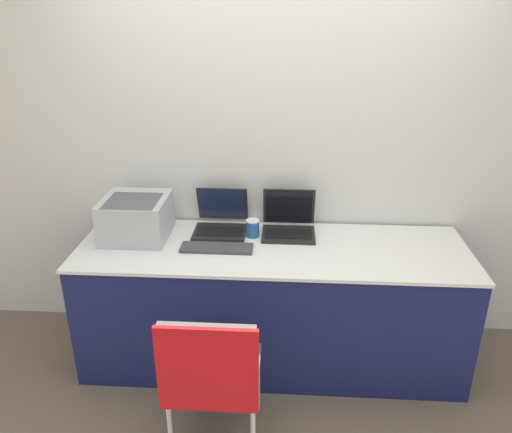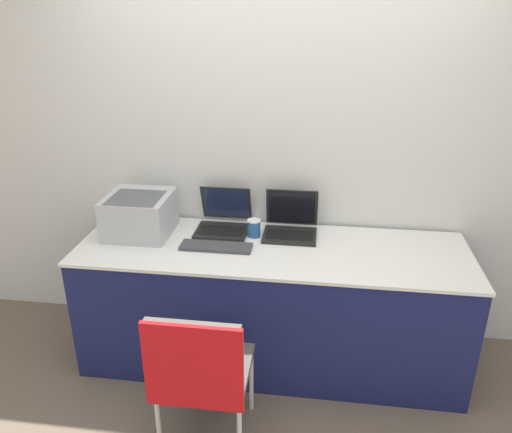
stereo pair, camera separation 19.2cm
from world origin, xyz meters
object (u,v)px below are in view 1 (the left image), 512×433
laptop_right (289,224)px  external_keyboard (217,248)px  laptop_left (221,222)px  coffee_cup (253,228)px  chair (212,371)px  printer (136,216)px

laptop_right → external_keyboard: bearing=-147.6°
laptop_left → coffee_cup: bearing=-22.5°
laptop_right → coffee_cup: laptop_right is taller
external_keyboard → chair: chair is taller
laptop_left → laptop_right: size_ratio=1.03×
chair → coffee_cup: bearing=82.1°
printer → laptop_left: bearing=15.0°
laptop_left → coffee_cup: (0.21, -0.09, -0.00)m
printer → laptop_left: size_ratio=1.14×
coffee_cup → laptop_right: bearing=18.3°
laptop_left → external_keyboard: laptop_left is taller
laptop_right → chair: bearing=-109.2°
coffee_cup → chair: bearing=-97.9°
laptop_left → coffee_cup: size_ratio=3.10×
printer → external_keyboard: bearing=-15.9°
printer → chair: printer is taller
printer → chair: (0.59, -0.89, -0.40)m
laptop_right → external_keyboard: (-0.42, -0.27, -0.05)m
laptop_left → coffee_cup: laptop_left is taller
printer → coffee_cup: bearing=3.8°
chair → external_keyboard: bearing=95.4°
laptop_left → chair: (0.08, -1.03, -0.32)m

